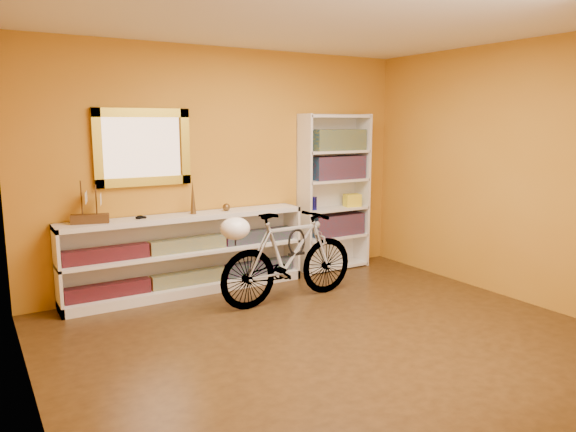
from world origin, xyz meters
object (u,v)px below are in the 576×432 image
bicycle (289,256)px  helmet (235,228)px  console_unit (188,254)px  bookcase (334,193)px

bicycle → helmet: size_ratio=5.55×
console_unit → helmet: 0.91m
bookcase → helmet: (-1.74, -0.82, -0.13)m
bicycle → helmet: (-0.60, -0.02, 0.35)m
bookcase → helmet: bearing=-154.7°
console_unit → bookcase: size_ratio=1.37×
bookcase → bicycle: (-1.13, -0.80, -0.48)m
helmet → bicycle: bearing=2.2°
console_unit → bookcase: 1.99m
helmet → console_unit: bearing=102.7°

